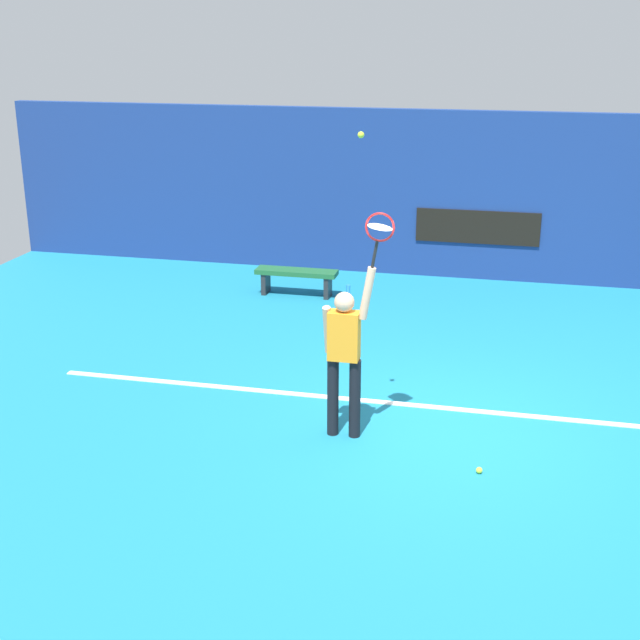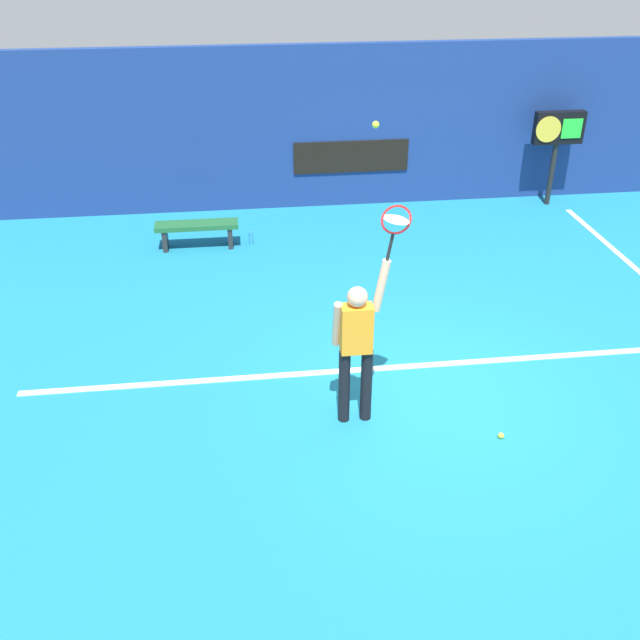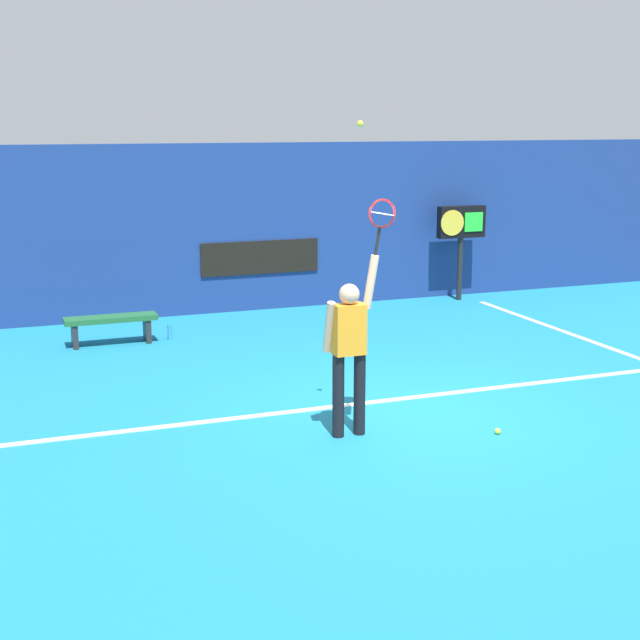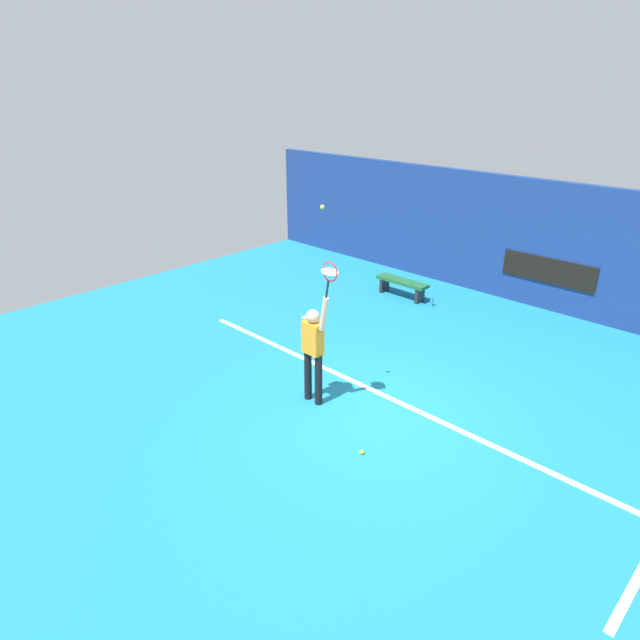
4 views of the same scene
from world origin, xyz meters
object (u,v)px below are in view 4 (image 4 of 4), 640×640
at_px(court_bench, 402,284).
at_px(tennis_player, 313,348).
at_px(spare_ball, 362,452).
at_px(tennis_racket, 329,274).
at_px(tennis_ball, 322,207).
at_px(water_bottle, 432,301).

bearing_deg(court_bench, tennis_player, -69.76).
bearing_deg(spare_ball, tennis_racket, 155.12).
bearing_deg(tennis_racket, spare_ball, -24.88).
bearing_deg(tennis_ball, tennis_player, -152.32).
xyz_separation_m(tennis_player, tennis_racket, (0.36, -0.00, 1.38)).
distance_m(tennis_player, court_bench, 5.44).
xyz_separation_m(tennis_racket, tennis_ball, (-0.22, 0.08, 0.96)).
relative_size(tennis_ball, spare_ball, 1.00).
height_order(water_bottle, spare_ball, water_bottle).
distance_m(tennis_player, tennis_racket, 1.42).
bearing_deg(tennis_player, tennis_ball, 27.68).
xyz_separation_m(tennis_racket, court_bench, (-2.23, 5.07, -2.05)).
relative_size(court_bench, spare_ball, 20.59).
xyz_separation_m(tennis_ball, water_bottle, (-1.10, 5.00, -3.23)).
height_order(tennis_player, water_bottle, tennis_player).
height_order(tennis_racket, tennis_ball, tennis_ball).
bearing_deg(water_bottle, tennis_racket, -75.35).
distance_m(tennis_player, water_bottle, 5.23).
relative_size(tennis_racket, water_bottle, 2.59).
bearing_deg(tennis_player, spare_ball, -19.75).
distance_m(tennis_player, tennis_ball, 2.34).
bearing_deg(water_bottle, court_bench, 180.00).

